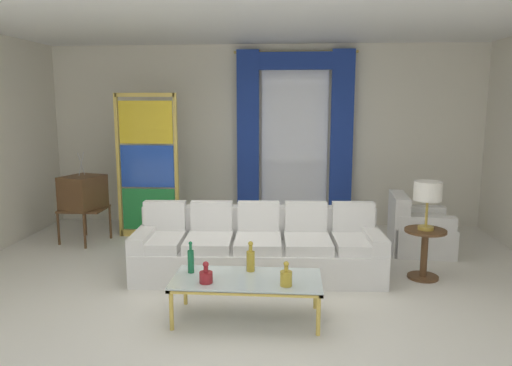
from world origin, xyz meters
The scene contains 16 objects.
ground_plane centered at (0.00, 0.00, 0.00)m, with size 16.00×16.00×0.00m, color silver.
wall_rear centered at (0.00, 3.06, 1.50)m, with size 8.00×0.12×3.00m, color silver.
ceiling_slab centered at (0.00, 0.80, 3.02)m, with size 8.00×7.60×0.04m, color white.
curtained_window centered at (0.51, 2.89, 1.74)m, with size 2.00×0.17×2.70m.
couch_white_long centered at (0.09, 0.48, 0.31)m, with size 2.96×1.07×0.86m.
coffee_table centered at (0.07, -0.76, 0.38)m, with size 1.41×0.66×0.41m.
bottle_blue_decanter centered at (-0.30, -0.91, 0.48)m, with size 0.12×0.12×0.21m.
bottle_crystal_tall centered at (0.44, -0.93, 0.49)m, with size 0.11×0.11×0.23m.
bottle_amber_squat centered at (-0.49, -0.65, 0.54)m, with size 0.06×0.06×0.32m.
bottle_ruby_flask centered at (0.09, -0.56, 0.53)m, with size 0.08×0.08×0.31m.
vintage_tv centered at (-2.59, 1.65, 0.73)m, with size 0.66×0.72×1.35m.
armchair_white centered at (2.23, 1.55, 0.29)m, with size 0.88×0.87×0.80m.
stained_glass_divider centered at (-1.71, 2.00, 1.06)m, with size 0.95×0.05×2.20m.
peacock_figurine centered at (-1.30, 1.68, 0.22)m, with size 0.44×0.60×0.50m.
round_side_table centered at (2.05, 0.48, 0.36)m, with size 0.48×0.48×0.59m.
table_lamp_brass centered at (2.05, 0.48, 1.03)m, with size 0.32×0.32×0.57m.
Camera 1 is at (0.49, -5.13, 2.07)m, focal length 33.91 mm.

